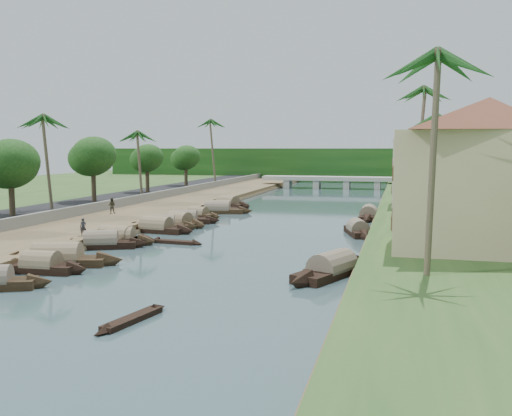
% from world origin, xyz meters
% --- Properties ---
extents(ground, '(220.00, 220.00, 0.00)m').
position_xyz_m(ground, '(0.00, 0.00, 0.00)').
color(ground, '#385055').
rests_on(ground, ground).
extents(left_bank, '(10.00, 180.00, 0.80)m').
position_xyz_m(left_bank, '(-16.00, 20.00, 0.40)').
color(left_bank, brown).
rests_on(left_bank, ground).
extents(right_bank, '(16.00, 180.00, 1.20)m').
position_xyz_m(right_bank, '(19.00, 20.00, 0.60)').
color(right_bank, '#27491D').
rests_on(right_bank, ground).
extents(road, '(8.00, 180.00, 1.40)m').
position_xyz_m(road, '(-24.50, 20.00, 0.70)').
color(road, black).
rests_on(road, ground).
extents(retaining_wall, '(0.40, 180.00, 1.10)m').
position_xyz_m(retaining_wall, '(-20.20, 20.00, 1.35)').
color(retaining_wall, gray).
rests_on(retaining_wall, left_bank).
extents(treeline, '(120.00, 14.00, 8.00)m').
position_xyz_m(treeline, '(0.00, 100.00, 4.00)').
color(treeline, '#11390F').
rests_on(treeline, ground).
extents(bridge, '(28.00, 4.00, 2.40)m').
position_xyz_m(bridge, '(0.00, 72.00, 1.72)').
color(bridge, '#9C9E93').
rests_on(bridge, ground).
extents(building_near, '(14.85, 14.85, 10.20)m').
position_xyz_m(building_near, '(18.99, -2.00, 6.38)').
color(building_near, '#C3B583').
rests_on(building_near, right_bank).
extents(building_mid, '(14.11, 14.11, 9.70)m').
position_xyz_m(building_mid, '(19.99, 14.00, 6.13)').
color(building_mid, beige).
rests_on(building_mid, right_bank).
extents(building_far, '(15.59, 15.59, 10.20)m').
position_xyz_m(building_far, '(18.99, 28.00, 6.38)').
color(building_far, beige).
rests_on(building_far, right_bank).
extents(building_distant, '(12.62, 12.62, 9.20)m').
position_xyz_m(building_distant, '(19.99, 48.00, 5.88)').
color(building_distant, '#C3B583').
rests_on(building_distant, right_bank).
extents(sampan_1, '(6.70, 1.90, 2.01)m').
position_xyz_m(sampan_1, '(-9.11, -10.67, 0.41)').
color(sampan_1, black).
rests_on(sampan_1, ground).
extents(sampan_2, '(9.44, 4.25, 2.41)m').
position_xyz_m(sampan_2, '(-9.38, -8.44, 0.42)').
color(sampan_2, black).
rests_on(sampan_2, ground).
extents(sampan_3, '(7.66, 4.41, 2.08)m').
position_xyz_m(sampan_3, '(-9.89, -1.59, 0.41)').
color(sampan_3, black).
rests_on(sampan_3, ground).
extents(sampan_4, '(7.82, 2.17, 2.20)m').
position_xyz_m(sampan_4, '(-9.93, 0.84, 0.42)').
color(sampan_4, black).
rests_on(sampan_4, ground).
extents(sampan_5, '(6.52, 2.58, 2.06)m').
position_xyz_m(sampan_5, '(-9.36, 0.70, 0.41)').
color(sampan_5, black).
rests_on(sampan_5, ground).
extents(sampan_6, '(7.34, 3.91, 2.16)m').
position_xyz_m(sampan_6, '(-9.33, 9.23, 0.41)').
color(sampan_6, black).
rests_on(sampan_6, ground).
extents(sampan_7, '(8.51, 2.88, 2.22)m').
position_xyz_m(sampan_7, '(-9.25, 7.66, 0.42)').
color(sampan_7, black).
rests_on(sampan_7, ground).
extents(sampan_8, '(7.26, 3.92, 2.20)m').
position_xyz_m(sampan_8, '(-8.70, 12.04, 0.42)').
color(sampan_8, black).
rests_on(sampan_8, ground).
extents(sampan_9, '(8.11, 3.00, 2.04)m').
position_xyz_m(sampan_9, '(-9.09, 14.57, 0.41)').
color(sampan_9, black).
rests_on(sampan_9, ground).
extents(sampan_10, '(6.46, 3.15, 1.81)m').
position_xyz_m(sampan_10, '(-9.23, 19.34, 0.40)').
color(sampan_10, black).
rests_on(sampan_10, ground).
extents(sampan_11, '(7.61, 3.24, 2.15)m').
position_xyz_m(sampan_11, '(-8.72, 25.99, 0.41)').
color(sampan_11, black).
rests_on(sampan_11, ground).
extents(sampan_12, '(9.19, 3.05, 2.16)m').
position_xyz_m(sampan_12, '(-8.58, 24.46, 0.41)').
color(sampan_12, black).
rests_on(sampan_12, ground).
extents(sampan_13, '(8.21, 5.11, 2.26)m').
position_xyz_m(sampan_13, '(-9.61, 32.25, 0.42)').
color(sampan_13, black).
rests_on(sampan_13, ground).
extents(sampan_14, '(5.41, 9.49, 2.30)m').
position_xyz_m(sampan_14, '(9.39, -6.98, 0.42)').
color(sampan_14, black).
rests_on(sampan_14, ground).
extents(sampan_15, '(3.60, 7.73, 2.06)m').
position_xyz_m(sampan_15, '(9.69, 10.89, 0.41)').
color(sampan_15, black).
rests_on(sampan_15, ground).
extents(sampan_16, '(2.02, 9.44, 2.29)m').
position_xyz_m(sampan_16, '(9.95, 23.64, 0.42)').
color(sampan_16, black).
rests_on(sampan_16, ground).
extents(canoe_0, '(1.77, 5.25, 0.69)m').
position_xyz_m(canoe_0, '(1.49, -18.96, 0.10)').
color(canoe_0, black).
rests_on(canoe_0, ground).
extents(canoe_1, '(5.15, 1.40, 0.82)m').
position_xyz_m(canoe_1, '(-4.94, 2.02, 0.10)').
color(canoe_1, black).
rests_on(canoe_1, ground).
extents(canoe_2, '(5.78, 4.15, 0.91)m').
position_xyz_m(canoe_2, '(-10.30, 19.59, 0.10)').
color(canoe_2, black).
rests_on(canoe_2, ground).
extents(palm_0, '(3.20, 3.20, 13.34)m').
position_xyz_m(palm_0, '(15.00, -10.83, 12.68)').
color(palm_0, brown).
rests_on(palm_0, ground).
extents(palm_1, '(3.20, 3.20, 10.81)m').
position_xyz_m(palm_1, '(16.00, 4.77, 10.25)').
color(palm_1, brown).
rests_on(palm_1, ground).
extents(palm_2, '(3.20, 3.20, 14.63)m').
position_xyz_m(palm_2, '(15.00, 20.24, 13.91)').
color(palm_2, brown).
rests_on(palm_2, ground).
extents(palm_3, '(3.20, 3.20, 11.81)m').
position_xyz_m(palm_3, '(16.00, 38.51, 11.21)').
color(palm_3, brown).
rests_on(palm_3, ground).
extents(palm_5, '(3.20, 3.20, 11.64)m').
position_xyz_m(palm_5, '(-24.00, 12.45, 11.25)').
color(palm_5, brown).
rests_on(palm_5, ground).
extents(palm_6, '(3.20, 3.20, 10.37)m').
position_xyz_m(palm_6, '(-22.00, 30.93, 10.02)').
color(palm_6, brown).
rests_on(palm_6, ground).
extents(palm_7, '(3.20, 3.20, 10.85)m').
position_xyz_m(palm_7, '(14.00, 56.09, 10.29)').
color(palm_7, brown).
rests_on(palm_7, ground).
extents(palm_8, '(3.20, 3.20, 13.32)m').
position_xyz_m(palm_8, '(-20.50, 58.99, 12.87)').
color(palm_8, brown).
rests_on(palm_8, ground).
extents(tree_2, '(5.47, 5.47, 7.33)m').
position_xyz_m(tree_2, '(-24.00, 6.06, 6.41)').
color(tree_2, '#4B3E2B').
rests_on(tree_2, ground).
extents(tree_3, '(5.50, 5.50, 7.87)m').
position_xyz_m(tree_3, '(-24.00, 21.68, 6.93)').
color(tree_3, '#4B3E2B').
rests_on(tree_3, ground).
extents(tree_4, '(4.66, 4.66, 7.03)m').
position_xyz_m(tree_4, '(-24.00, 37.34, 6.42)').
color(tree_4, '#4B3E2B').
rests_on(tree_4, ground).
extents(tree_5, '(4.84, 4.84, 6.92)m').
position_xyz_m(tree_5, '(-24.00, 53.40, 6.25)').
color(tree_5, '#4B3E2B').
rests_on(tree_5, ground).
extents(tree_6, '(4.12, 4.12, 6.33)m').
position_xyz_m(tree_6, '(24.00, 28.34, 5.74)').
color(tree_6, '#4B3E2B').
rests_on(tree_6, ground).
extents(person_near, '(0.62, 0.51, 1.47)m').
position_xyz_m(person_near, '(-12.08, -0.63, 1.53)').
color(person_near, '#26272E').
rests_on(person_near, left_bank).
extents(person_far, '(0.99, 0.86, 1.75)m').
position_xyz_m(person_far, '(-17.73, 14.64, 1.68)').
color(person_far, '#353325').
rests_on(person_far, left_bank).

